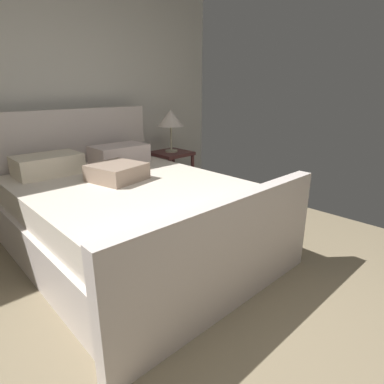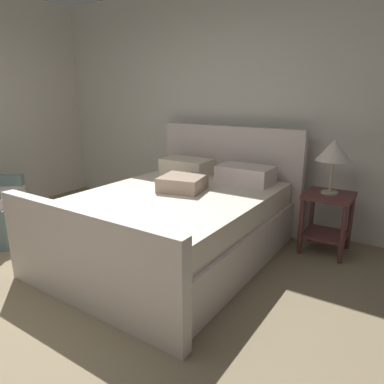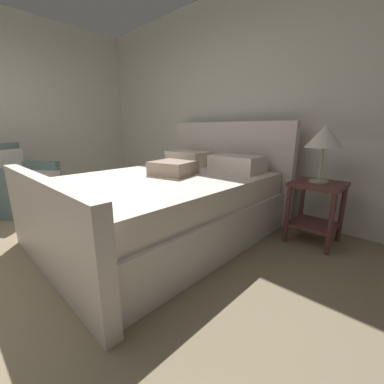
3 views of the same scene
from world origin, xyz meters
The scene contains 4 objects.
wall_back centered at (0.00, 2.93, 1.39)m, with size 5.03×0.12×2.77m, color silver.
bed centered at (0.34, 1.63, 0.35)m, with size 1.80×2.29×1.17m.
nightstand_right centered at (1.55, 2.46, 0.40)m, with size 0.44×0.44×0.60m.
table_lamp_right centered at (1.55, 2.46, 1.01)m, with size 0.32×0.32×0.52m.
Camera 1 is at (-1.04, -0.61, 1.38)m, focal length 29.75 mm.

